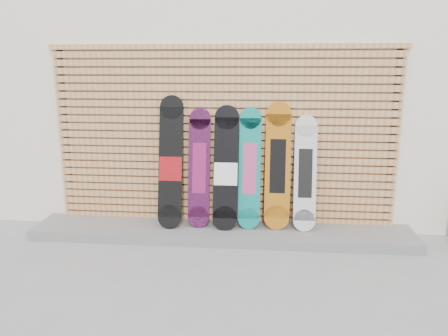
{
  "coord_description": "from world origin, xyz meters",
  "views": [
    {
      "loc": [
        0.36,
        -4.31,
        2.04
      ],
      "look_at": [
        -0.12,
        0.75,
        0.85
      ],
      "focal_mm": 35.0,
      "sensor_mm": 36.0,
      "label": 1
    }
  ],
  "objects_px": {
    "snowboard_0": "(171,163)",
    "snowboard_2": "(226,169)",
    "snowboard_5": "(305,173)",
    "snowboard_1": "(199,168)",
    "snowboard_3": "(250,169)",
    "snowboard_4": "(278,166)"
  },
  "relations": [
    {
      "from": "snowboard_2",
      "to": "snowboard_5",
      "type": "distance_m",
      "value": 0.95
    },
    {
      "from": "snowboard_4",
      "to": "snowboard_5",
      "type": "bearing_deg",
      "value": -1.8
    },
    {
      "from": "snowboard_2",
      "to": "snowboard_3",
      "type": "height_order",
      "value": "snowboard_2"
    },
    {
      "from": "snowboard_5",
      "to": "snowboard_1",
      "type": "bearing_deg",
      "value": 179.88
    },
    {
      "from": "snowboard_2",
      "to": "snowboard_4",
      "type": "bearing_deg",
      "value": 3.98
    },
    {
      "from": "snowboard_2",
      "to": "snowboard_4",
      "type": "height_order",
      "value": "snowboard_4"
    },
    {
      "from": "snowboard_2",
      "to": "snowboard_5",
      "type": "xyz_separation_m",
      "value": [
        0.95,
        0.03,
        -0.04
      ]
    },
    {
      "from": "snowboard_2",
      "to": "snowboard_1",
      "type": "bearing_deg",
      "value": 173.84
    },
    {
      "from": "snowboard_1",
      "to": "snowboard_3",
      "type": "height_order",
      "value": "snowboard_3"
    },
    {
      "from": "snowboard_0",
      "to": "snowboard_4",
      "type": "xyz_separation_m",
      "value": [
        1.29,
        0.05,
        -0.02
      ]
    },
    {
      "from": "snowboard_0",
      "to": "snowboard_1",
      "type": "distance_m",
      "value": 0.35
    },
    {
      "from": "snowboard_0",
      "to": "snowboard_4",
      "type": "height_order",
      "value": "snowboard_0"
    },
    {
      "from": "snowboard_0",
      "to": "snowboard_3",
      "type": "xyz_separation_m",
      "value": [
        0.95,
        0.04,
        -0.06
      ]
    },
    {
      "from": "snowboard_0",
      "to": "snowboard_2",
      "type": "distance_m",
      "value": 0.67
    },
    {
      "from": "snowboard_0",
      "to": "snowboard_3",
      "type": "distance_m",
      "value": 0.96
    },
    {
      "from": "snowboard_1",
      "to": "snowboard_2",
      "type": "height_order",
      "value": "snowboard_2"
    },
    {
      "from": "snowboard_2",
      "to": "snowboard_3",
      "type": "xyz_separation_m",
      "value": [
        0.28,
        0.04,
        -0.0
      ]
    },
    {
      "from": "snowboard_0",
      "to": "snowboard_5",
      "type": "xyz_separation_m",
      "value": [
        1.61,
        0.04,
        -0.1
      ]
    },
    {
      "from": "snowboard_3",
      "to": "snowboard_5",
      "type": "xyz_separation_m",
      "value": [
        0.66,
        -0.0,
        -0.04
      ]
    },
    {
      "from": "snowboard_3",
      "to": "snowboard_5",
      "type": "bearing_deg",
      "value": -0.33
    },
    {
      "from": "snowboard_1",
      "to": "snowboard_2",
      "type": "bearing_deg",
      "value": -6.16
    },
    {
      "from": "snowboard_3",
      "to": "snowboard_5",
      "type": "height_order",
      "value": "snowboard_3"
    }
  ]
}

